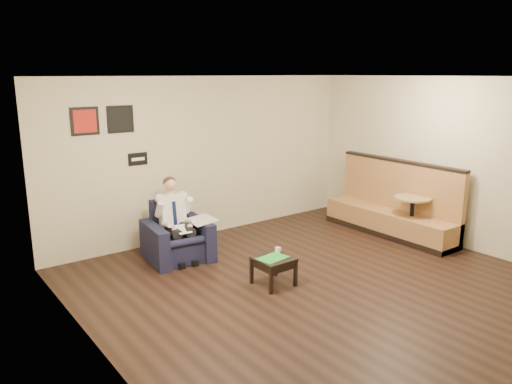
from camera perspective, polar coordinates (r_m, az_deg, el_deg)
ground at (r=6.97m, az=7.76°, el=-10.77°), size 6.00×6.00×0.00m
wall_back at (r=8.87m, az=-5.64°, el=3.99°), size 6.00×0.02×2.80m
wall_left at (r=4.96m, az=-17.40°, el=-4.15°), size 0.02×6.00×2.80m
wall_right at (r=8.87m, az=22.08°, el=3.07°), size 0.02×6.00×2.80m
ceiling at (r=6.37m, az=8.58°, el=12.89°), size 6.00×6.00×0.02m
seating_sign at (r=8.25m, az=-13.36°, el=3.69°), size 0.32×0.02×0.20m
art_print_left at (r=7.89m, az=-18.98°, el=7.66°), size 0.42×0.03×0.42m
art_print_right at (r=8.07m, az=-15.24°, el=8.03°), size 0.42×0.03×0.42m
armchair at (r=7.85m, az=-8.99°, el=-4.52°), size 1.02×1.02×0.89m
seated_man at (r=7.70m, az=-8.72°, el=-3.59°), size 0.68×0.93×1.22m
lap_papers at (r=7.63m, az=-8.43°, el=-4.23°), size 0.22×0.30×0.01m
newspaper at (r=7.86m, az=-6.24°, el=-3.19°), size 0.42×0.51×0.01m
side_table at (r=6.93m, az=2.00°, el=-9.03°), size 0.49×0.49×0.39m
green_folder at (r=6.83m, az=1.93°, el=-7.56°), size 0.43×0.34×0.01m
coffee_mug at (r=7.01m, az=2.48°, el=-6.66°), size 0.07×0.07×0.08m
smartphone at (r=6.98m, az=1.56°, el=-7.07°), size 0.13×0.08×0.01m
banquette at (r=9.23m, az=15.13°, el=-0.75°), size 0.61×2.57×1.31m
cafe_table at (r=9.04m, az=17.34°, el=-2.95°), size 0.67×0.67×0.78m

